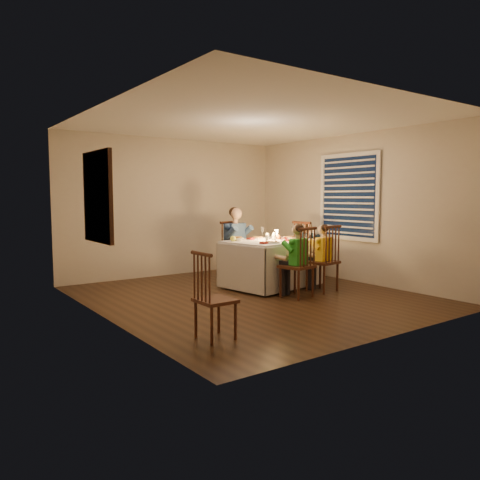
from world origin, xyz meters
TOP-DOWN VIEW (x-y plane):
  - ground at (0.00, 0.00)m, footprint 5.00×5.00m
  - wall_left at (-2.25, 0.00)m, footprint 0.02×5.00m
  - wall_right at (2.25, 0.00)m, footprint 0.02×5.00m
  - wall_back at (0.00, 2.50)m, footprint 4.50×0.02m
  - ceiling at (0.00, 0.00)m, footprint 5.00×5.00m
  - dining_table at (0.73, 0.43)m, footprint 1.65×1.30m
  - chair_adult at (0.59, 1.25)m, footprint 0.51×0.49m
  - chair_near_left at (0.50, -0.44)m, footprint 0.50×0.49m
  - chair_near_right at (1.14, -0.34)m, footprint 0.49×0.47m
  - chair_end at (1.75, 0.62)m, footprint 0.47×0.48m
  - chair_extra at (-1.59, -1.46)m, footprint 0.37×0.39m
  - adult at (0.59, 1.25)m, footprint 0.57×0.54m
  - child_green at (0.50, -0.44)m, footprint 0.43×0.40m
  - child_yellow at (1.14, -0.34)m, footprint 0.40×0.37m
  - child_teal at (1.75, 0.62)m, footprint 0.35×0.38m
  - setting_adult at (0.70, 0.76)m, footprint 0.30×0.30m
  - setting_green at (0.45, 0.09)m, footprint 0.30×0.30m
  - setting_yellow at (1.05, 0.19)m, footprint 0.30×0.30m
  - setting_teal at (1.23, 0.54)m, footprint 0.30×0.30m
  - candle_left at (0.62, 0.41)m, footprint 0.06×0.06m
  - candle_right at (0.78, 0.44)m, footprint 0.06×0.06m
  - squash at (0.10, 0.65)m, footprint 0.09×0.09m
  - orange_fruit at (0.95, 0.52)m, footprint 0.08×0.08m
  - serving_bowl at (0.21, 0.69)m, footprint 0.23×0.23m
  - wall_mirror at (-2.22, 0.30)m, footprint 0.06×0.95m
  - window_blinds at (2.21, 0.10)m, footprint 0.07×1.34m

SIDE VIEW (x-z plane):
  - ground at x=0.00m, z-range 0.00..0.00m
  - chair_adult at x=0.59m, z-range -0.53..0.53m
  - chair_near_left at x=0.50m, z-range -0.53..0.53m
  - chair_near_right at x=1.14m, z-range -0.53..0.53m
  - chair_end at x=1.75m, z-range -0.53..0.53m
  - chair_extra at x=-1.59m, z-range -0.47..0.47m
  - adult at x=0.59m, z-range -0.66..0.66m
  - child_green at x=0.50m, z-range -0.55..0.55m
  - child_yellow at x=1.14m, z-range -0.54..0.54m
  - child_teal at x=1.75m, z-range -0.52..0.52m
  - dining_table at x=0.73m, z-range 0.18..0.93m
  - setting_adult at x=0.70m, z-range 0.78..0.80m
  - setting_green at x=0.45m, z-range 0.78..0.80m
  - setting_yellow at x=1.05m, z-range 0.78..0.80m
  - setting_teal at x=1.23m, z-range 0.78..0.80m
  - serving_bowl at x=0.21m, z-range 0.78..0.83m
  - orange_fruit at x=0.95m, z-range 0.78..0.86m
  - squash at x=0.10m, z-range 0.78..0.87m
  - candle_left at x=0.62m, z-range 0.78..0.88m
  - candle_right at x=0.78m, z-range 0.78..0.88m
  - wall_left at x=-2.25m, z-range 0.00..2.60m
  - wall_right at x=2.25m, z-range 0.00..2.60m
  - wall_back at x=0.00m, z-range 0.00..2.60m
  - wall_mirror at x=-2.22m, z-range 0.92..2.08m
  - window_blinds at x=2.21m, z-range 0.73..2.27m
  - ceiling at x=0.00m, z-range 2.60..2.60m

